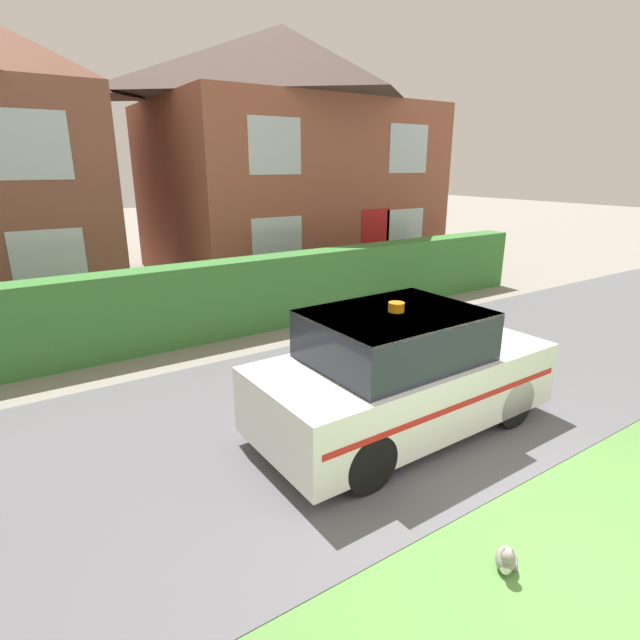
% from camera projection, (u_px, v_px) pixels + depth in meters
% --- Properties ---
extents(ground_plane, '(80.00, 80.00, 0.00)m').
position_uv_depth(ground_plane, '(567.00, 571.00, 4.23)').
color(ground_plane, gray).
extents(road_strip, '(28.00, 5.07, 0.01)m').
position_uv_depth(road_strip, '(333.00, 409.00, 7.00)').
color(road_strip, '#5B5B60').
rests_on(road_strip, ground).
extents(lawn_verge, '(28.00, 2.65, 0.01)m').
position_uv_depth(lawn_verge, '(612.00, 601.00, 3.93)').
color(lawn_verge, '#568C42').
rests_on(lawn_verge, ground).
extents(garden_hedge, '(15.59, 0.62, 1.50)m').
position_uv_depth(garden_hedge, '(244.00, 296.00, 10.07)').
color(garden_hedge, '#3D7F38').
rests_on(garden_hedge, ground).
extents(police_car, '(3.93, 1.79, 1.72)m').
position_uv_depth(police_car, '(401.00, 373.00, 6.26)').
color(police_car, black).
rests_on(police_car, road_strip).
extents(cat, '(0.35, 0.28, 0.31)m').
position_uv_depth(cat, '(506.00, 559.00, 4.18)').
color(cat, gray).
rests_on(cat, ground).
extents(house_right, '(8.11, 6.90, 7.18)m').
position_uv_depth(house_right, '(285.00, 152.00, 15.49)').
color(house_right, '#93513D').
rests_on(house_right, ground).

